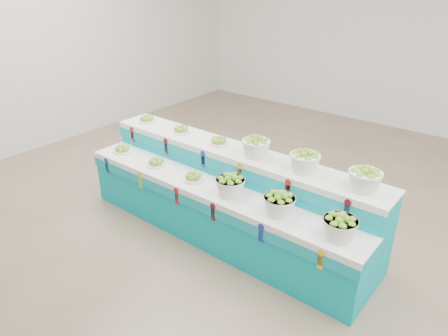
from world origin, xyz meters
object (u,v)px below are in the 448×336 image
at_px(basket_lower_left, 230,185).
at_px(basket_upper_right, 365,179).
at_px(plate_upper_mid, 181,129).
at_px(display_stand, 224,195).

distance_m(basket_lower_left, basket_upper_right, 1.38).
bearing_deg(basket_upper_right, plate_upper_mid, 179.92).
height_order(basket_lower_left, basket_upper_right, basket_upper_right).
relative_size(basket_lower_left, plate_upper_mid, 1.34).
distance_m(display_stand, basket_upper_right, 1.68).
xyz_separation_m(display_stand, plate_upper_mid, (-0.90, 0.23, 0.56)).
xyz_separation_m(display_stand, basket_lower_left, (0.27, -0.23, 0.33)).
relative_size(basket_lower_left, basket_upper_right, 1.00).
bearing_deg(basket_upper_right, display_stand, -171.50).
bearing_deg(plate_upper_mid, display_stand, -14.50).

